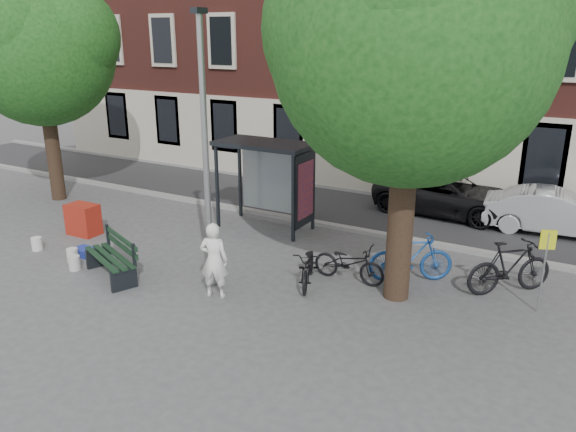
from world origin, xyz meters
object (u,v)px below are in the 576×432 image
(painter, at_px, (214,260))
(car_silver, at_px, (555,212))
(car_dark, at_px, (447,195))
(bike_b, at_px, (411,257))
(bench, at_px, (112,259))
(bike_a, at_px, (349,263))
(bus_shelter, at_px, (278,167))
(red_stand, at_px, (83,219))
(bike_d, at_px, (510,267))
(notice_sign, at_px, (546,254))
(lamppost, at_px, (206,168))
(bike_c, at_px, (309,266))

(painter, relative_size, car_silver, 0.44)
(car_dark, bearing_deg, bike_b, -170.84)
(bench, bearing_deg, bike_a, 50.50)
(car_dark, bearing_deg, painter, 164.21)
(bus_shelter, bearing_deg, red_stand, -145.58)
(bike_a, xyz_separation_m, car_dark, (0.65, 6.34, 0.18))
(painter, bearing_deg, bike_d, -166.43)
(notice_sign, bearing_deg, red_stand, 164.45)
(bus_shelter, bearing_deg, bike_d, -9.80)
(bike_b, bearing_deg, notice_sign, -125.53)
(bus_shelter, relative_size, bike_b, 1.43)
(bike_a, bearing_deg, bike_d, -70.17)
(red_stand, bearing_deg, bike_b, 9.65)
(lamppost, distance_m, bike_d, 7.13)
(notice_sign, bearing_deg, car_silver, 70.52)
(bike_d, height_order, car_dark, car_dark)
(bike_a, bearing_deg, lamppost, 122.64)
(bench, distance_m, bike_a, 5.65)
(bike_d, bearing_deg, painter, 78.01)
(bus_shelter, distance_m, red_stand, 5.87)
(bus_shelter, xyz_separation_m, bike_d, (6.74, -1.16, -1.29))
(painter, bearing_deg, bench, -10.02)
(bike_d, xyz_separation_m, car_dark, (-2.74, 5.14, 0.02))
(bike_d, xyz_separation_m, red_stand, (-11.43, -2.05, -0.18))
(painter, xyz_separation_m, bike_c, (1.52, 1.59, -0.40))
(notice_sign, bearing_deg, bus_shelter, 144.18)
(lamppost, relative_size, bus_shelter, 2.14)
(bus_shelter, bearing_deg, bench, -108.65)
(bike_c, bearing_deg, red_stand, 160.53)
(bus_shelter, relative_size, bench, 1.40)
(car_dark, bearing_deg, bus_shelter, 137.81)
(car_silver, bearing_deg, painter, 137.43)
(bike_b, distance_m, car_silver, 5.92)
(bike_a, xyz_separation_m, bike_b, (1.26, 0.73, 0.13))
(red_stand, bearing_deg, bench, -30.12)
(car_silver, bearing_deg, red_stand, 114.00)
(painter, relative_size, bike_b, 0.87)
(lamppost, height_order, bike_b, lamppost)
(painter, distance_m, bike_d, 6.61)
(bus_shelter, height_order, red_stand, bus_shelter)
(bench, relative_size, car_silver, 0.52)
(bench, bearing_deg, painter, 30.83)
(painter, bearing_deg, car_dark, -126.43)
(bus_shelter, bearing_deg, bike_c, -49.00)
(bench, distance_m, bike_c, 4.71)
(bike_d, distance_m, red_stand, 11.61)
(painter, distance_m, notice_sign, 6.96)
(red_stand, bearing_deg, bike_c, 1.68)
(bike_a, relative_size, red_stand, 1.97)
(bike_b, height_order, red_stand, bike_b)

